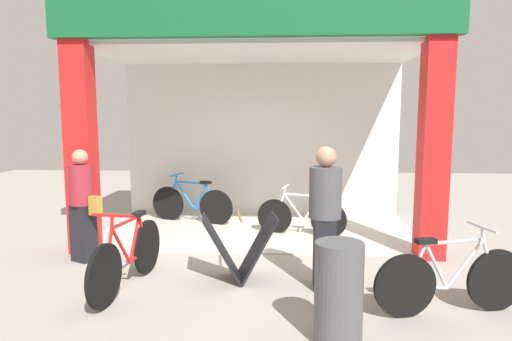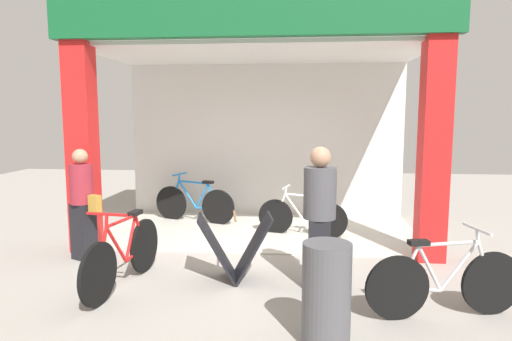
{
  "view_description": "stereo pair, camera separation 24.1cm",
  "coord_description": "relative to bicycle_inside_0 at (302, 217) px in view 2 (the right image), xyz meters",
  "views": [
    {
      "loc": [
        0.42,
        -6.31,
        2.03
      ],
      "look_at": [
        0.0,
        0.66,
        1.15
      ],
      "focal_mm": 31.37,
      "sensor_mm": 36.0,
      "label": 1
    },
    {
      "loc": [
        0.66,
        -6.29,
        2.03
      ],
      "look_at": [
        0.0,
        0.66,
        1.15
      ],
      "focal_mm": 31.37,
      "sensor_mm": 36.0,
      "label": 2
    }
  ],
  "objects": [
    {
      "name": "ground_plane",
      "position": [
        -0.74,
        -1.05,
        -0.33
      ],
      "size": [
        18.76,
        18.76,
        0.0
      ],
      "primitive_type": "plane",
      "color": "#9E9991",
      "rests_on": "ground"
    },
    {
      "name": "shop_facade",
      "position": [
        -0.74,
        0.37,
        1.67
      ],
      "size": [
        5.58,
        2.93,
        3.71
      ],
      "color": "beige",
      "rests_on": "ground"
    },
    {
      "name": "bicycle_inside_0",
      "position": [
        0.0,
        0.0,
        0.0
      ],
      "size": [
        1.48,
        0.47,
        0.83
      ],
      "color": "black",
      "rests_on": "ground"
    },
    {
      "name": "bicycle_inside_1",
      "position": [
        -2.02,
        0.78,
        0.03
      ],
      "size": [
        1.61,
        0.58,
        0.92
      ],
      "color": "black",
      "rests_on": "ground"
    },
    {
      "name": "bicycle_parked_0",
      "position": [
        -2.11,
        -2.41,
        0.05
      ],
      "size": [
        0.48,
        1.75,
        0.96
      ],
      "color": "black",
      "rests_on": "ground"
    },
    {
      "name": "bicycle_parked_1",
      "position": [
        1.4,
        -2.88,
        0.03
      ],
      "size": [
        1.64,
        0.49,
        0.92
      ],
      "color": "black",
      "rests_on": "ground"
    },
    {
      "name": "sandwich_board_sign",
      "position": [
        -0.84,
        -2.06,
        0.07
      ],
      "size": [
        0.98,
        0.66,
        0.82
      ],
      "color": "black",
      "rests_on": "ground"
    },
    {
      "name": "pedestrian_0",
      "position": [
        -3.07,
        -1.47,
        0.46
      ],
      "size": [
        0.54,
        0.42,
        1.56
      ],
      "color": "black",
      "rests_on": "ground"
    },
    {
      "name": "pedestrian_1",
      "position": [
        0.17,
        -2.24,
        0.54
      ],
      "size": [
        0.37,
        0.61,
        1.67
      ],
      "color": "black",
      "rests_on": "ground"
    },
    {
      "name": "trash_bin",
      "position": [
        0.18,
        -3.55,
        0.13
      ],
      "size": [
        0.43,
        0.43,
        0.92
      ],
      "primitive_type": "cylinder",
      "color": "#4C4C51",
      "rests_on": "ground"
    }
  ]
}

